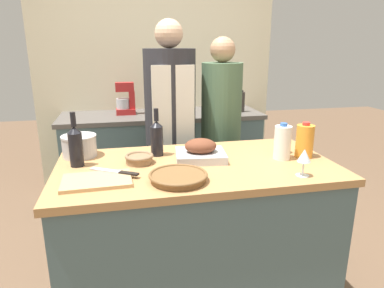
{
  "coord_description": "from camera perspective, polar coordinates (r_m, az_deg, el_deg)",
  "views": [
    {
      "loc": [
        -0.4,
        -1.75,
        1.57
      ],
      "look_at": [
        0.0,
        0.12,
        1.01
      ],
      "focal_mm": 32.0,
      "sensor_mm": 36.0,
      "label": 1
    }
  ],
  "objects": [
    {
      "name": "kitchen_island",
      "position": [
        2.11,
        0.71,
        -15.29
      ],
      "size": [
        1.53,
        0.8,
        0.93
      ],
      "color": "#4C666B",
      "rests_on": "ground_plane"
    },
    {
      "name": "back_counter",
      "position": [
        3.46,
        -4.8,
        -2.43
      ],
      "size": [
        1.93,
        0.6,
        0.93
      ],
      "color": "#4C666B",
      "rests_on": "ground_plane"
    },
    {
      "name": "back_wall",
      "position": [
        3.64,
        -5.84,
        11.55
      ],
      "size": [
        2.43,
        0.1,
        2.55
      ],
      "color": "beige",
      "rests_on": "ground_plane"
    },
    {
      "name": "roasting_pan",
      "position": [
        1.96,
        1.43,
        -1.26
      ],
      "size": [
        0.31,
        0.27,
        0.12
      ],
      "color": "#BCBCC1",
      "rests_on": "kitchen_island"
    },
    {
      "name": "wicker_basket",
      "position": [
        1.66,
        -2.3,
        -5.46
      ],
      "size": [
        0.29,
        0.29,
        0.04
      ],
      "color": "brown",
      "rests_on": "kitchen_island"
    },
    {
      "name": "cutting_board",
      "position": [
        1.71,
        -15.57,
        -5.89
      ],
      "size": [
        0.33,
        0.23,
        0.02
      ],
      "color": "tan",
      "rests_on": "kitchen_island"
    },
    {
      "name": "stock_pot",
      "position": [
        2.12,
        -18.26,
        -0.29
      ],
      "size": [
        0.2,
        0.2,
        0.15
      ],
      "color": "#B7B7BC",
      "rests_on": "kitchen_island"
    },
    {
      "name": "mixing_bowl",
      "position": [
        1.93,
        -8.78,
        -2.38
      ],
      "size": [
        0.16,
        0.16,
        0.05
      ],
      "color": "#846647",
      "rests_on": "kitchen_island"
    },
    {
      "name": "juice_jug",
      "position": [
        2.1,
        18.27,
        0.5
      ],
      "size": [
        0.1,
        0.1,
        0.21
      ],
      "color": "orange",
      "rests_on": "kitchen_island"
    },
    {
      "name": "milk_jug",
      "position": [
        2.03,
        14.84,
        0.27
      ],
      "size": [
        0.1,
        0.1,
        0.21
      ],
      "color": "white",
      "rests_on": "kitchen_island"
    },
    {
      "name": "wine_bottle_green",
      "position": [
        1.94,
        -18.83,
        -0.19
      ],
      "size": [
        0.07,
        0.07,
        0.3
      ],
      "color": "black",
      "rests_on": "kitchen_island"
    },
    {
      "name": "wine_bottle_dark",
      "position": [
        2.03,
        -5.9,
        1.14
      ],
      "size": [
        0.07,
        0.07,
        0.28
      ],
      "color": "black",
      "rests_on": "kitchen_island"
    },
    {
      "name": "wine_glass_left",
      "position": [
        1.79,
        18.2,
        -2.03
      ],
      "size": [
        0.07,
        0.07,
        0.14
      ],
      "color": "silver",
      "rests_on": "kitchen_island"
    },
    {
      "name": "wine_glass_right",
      "position": [
        2.15,
        15.21,
        1.1
      ],
      "size": [
        0.07,
        0.07,
        0.14
      ],
      "color": "silver",
      "rests_on": "kitchen_island"
    },
    {
      "name": "knife_chef",
      "position": [
        1.77,
        -12.56,
        -4.5
      ],
      "size": [
        0.25,
        0.17,
        0.01
      ],
      "color": "#B7B7BC",
      "rests_on": "cutting_board"
    },
    {
      "name": "stand_mixer",
      "position": [
        3.34,
        -11.03,
        7.04
      ],
      "size": [
        0.18,
        0.14,
        0.3
      ],
      "color": "#B22323",
      "rests_on": "back_counter"
    },
    {
      "name": "condiment_bottle_tall",
      "position": [
        3.3,
        -2.2,
        6.58
      ],
      "size": [
        0.07,
        0.07,
        0.19
      ],
      "color": "#B28E2D",
      "rests_on": "back_counter"
    },
    {
      "name": "condiment_bottle_short",
      "position": [
        3.43,
        8.29,
        6.97
      ],
      "size": [
        0.06,
        0.06,
        0.21
      ],
      "color": "#332D28",
      "rests_on": "back_counter"
    },
    {
      "name": "person_cook_aproned",
      "position": [
        2.6,
        -3.59,
        2.77
      ],
      "size": [
        0.38,
        0.38,
        1.74
      ],
      "rotation": [
        0.0,
        0.0,
        -0.01
      ],
      "color": "beige",
      "rests_on": "ground_plane"
    },
    {
      "name": "person_cook_guest",
      "position": [
        2.73,
        4.82,
        2.15
      ],
      "size": [
        0.31,
        0.31,
        1.63
      ],
      "rotation": [
        0.0,
        0.0,
        -0.04
      ],
      "color": "beige",
      "rests_on": "ground_plane"
    }
  ]
}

